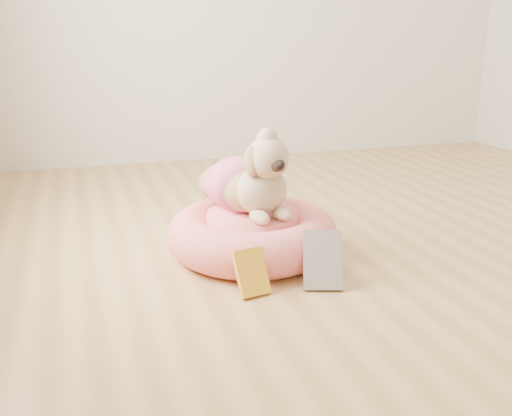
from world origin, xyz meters
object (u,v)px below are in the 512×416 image
object	(u,v)px
book_yellow	(251,272)
pet_bed	(252,234)
book_white	(323,260)
dog	(249,167)

from	to	relation	value
book_yellow	pet_bed	bearing A→B (deg)	61.06
book_white	dog	bearing A→B (deg)	128.74
dog	book_yellow	xyz separation A→B (m)	(-0.11, -0.40, -0.30)
book_white	book_yellow	bearing A→B (deg)	-166.46
pet_bed	book_yellow	distance (m)	0.40
pet_bed	dog	world-z (taller)	dog
pet_bed	book_white	world-z (taller)	book_white
book_yellow	book_white	world-z (taller)	book_white
pet_bed	book_white	xyz separation A→B (m)	(0.15, -0.40, 0.01)
pet_bed	dog	distance (m)	0.29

